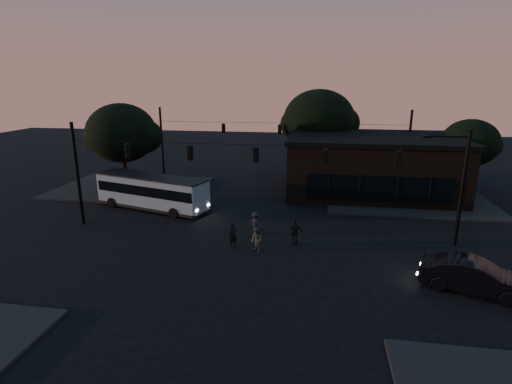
# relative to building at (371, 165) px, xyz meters

# --- Properties ---
(ground) EXTENTS (120.00, 120.00, 0.00)m
(ground) POSITION_rel_building_xyz_m (-9.00, -15.97, -2.71)
(ground) COLOR black
(ground) RESTS_ON ground
(sidewalk_far_right) EXTENTS (14.00, 10.00, 0.15)m
(sidewalk_far_right) POSITION_rel_building_xyz_m (3.00, -1.97, -2.63)
(sidewalk_far_right) COLOR black
(sidewalk_far_right) RESTS_ON ground
(sidewalk_far_left) EXTENTS (14.00, 10.00, 0.15)m
(sidewalk_far_left) POSITION_rel_building_xyz_m (-23.00, -1.97, -2.63)
(sidewalk_far_left) COLOR black
(sidewalk_far_left) RESTS_ON ground
(building) EXTENTS (15.40, 10.41, 5.40)m
(building) POSITION_rel_building_xyz_m (0.00, 0.00, 0.00)
(building) COLOR black
(building) RESTS_ON ground
(tree_behind) EXTENTS (7.60, 7.60, 9.43)m
(tree_behind) POSITION_rel_building_xyz_m (-5.00, 6.03, 3.48)
(tree_behind) COLOR black
(tree_behind) RESTS_ON ground
(tree_right) EXTENTS (5.20, 5.20, 6.86)m
(tree_right) POSITION_rel_building_xyz_m (9.00, 2.03, 1.93)
(tree_right) COLOR black
(tree_right) RESTS_ON ground
(tree_left) EXTENTS (6.40, 6.40, 8.30)m
(tree_left) POSITION_rel_building_xyz_m (-23.00, -2.97, 2.86)
(tree_left) COLOR black
(tree_left) RESTS_ON ground
(signal_rig_near) EXTENTS (26.24, 0.30, 7.50)m
(signal_rig_near) POSITION_rel_building_xyz_m (-9.00, -11.97, 1.74)
(signal_rig_near) COLOR black
(signal_rig_near) RESTS_ON ground
(signal_rig_far) EXTENTS (26.24, 0.30, 7.50)m
(signal_rig_far) POSITION_rel_building_xyz_m (-9.00, 4.03, 1.50)
(signal_rig_far) COLOR black
(signal_rig_far) RESTS_ON ground
(bus) EXTENTS (10.15, 5.07, 2.79)m
(bus) POSITION_rel_building_xyz_m (-18.30, -7.82, -1.14)
(bus) COLOR #7E93A1
(bus) RESTS_ON ground
(car) EXTENTS (5.39, 3.40, 1.68)m
(car) POSITION_rel_building_xyz_m (3.02, -18.11, -1.87)
(car) COLOR black
(car) RESTS_ON ground
(pedestrian_a) EXTENTS (0.72, 0.64, 1.65)m
(pedestrian_a) POSITION_rel_building_xyz_m (-10.10, -14.54, -1.88)
(pedestrian_a) COLOR black
(pedestrian_a) RESTS_ON ground
(pedestrian_b) EXTENTS (0.97, 0.97, 1.58)m
(pedestrian_b) POSITION_rel_building_xyz_m (-8.49, -15.00, -1.92)
(pedestrian_b) COLOR #4C4C45
(pedestrian_b) RESTS_ON ground
(pedestrian_c) EXTENTS (1.06, 0.54, 1.74)m
(pedestrian_c) POSITION_rel_building_xyz_m (-6.23, -13.52, -1.84)
(pedestrian_c) COLOR black
(pedestrian_c) RESTS_ON ground
(pedestrian_d) EXTENTS (1.17, 1.03, 1.57)m
(pedestrian_d) POSITION_rel_building_xyz_m (-9.03, -12.00, -1.92)
(pedestrian_d) COLOR black
(pedestrian_d) RESTS_ON ground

